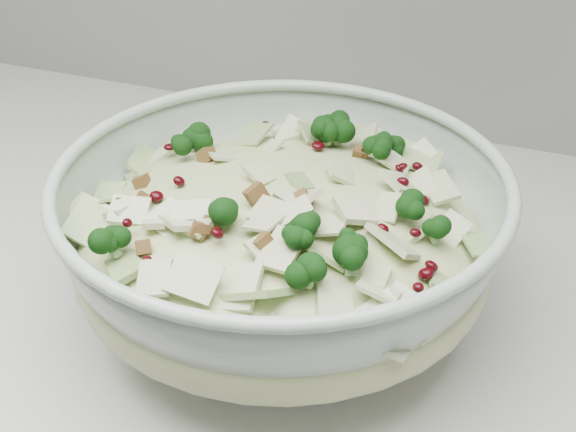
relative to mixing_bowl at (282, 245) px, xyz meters
name	(u,v)px	position (x,y,z in m)	size (l,w,h in m)	color
mixing_bowl	(282,245)	(0.00, 0.00, 0.00)	(0.44, 0.44, 0.14)	#A7B8A9
salad	(282,221)	(0.00, 0.00, 0.02)	(0.43, 0.43, 0.14)	#B1C184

